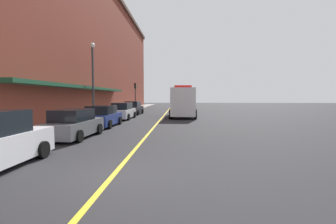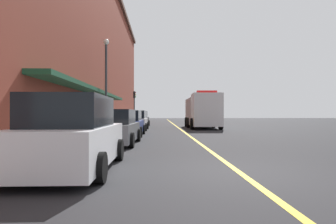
{
  "view_description": "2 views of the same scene",
  "coord_description": "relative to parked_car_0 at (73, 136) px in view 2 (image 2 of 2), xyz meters",
  "views": [
    {
      "loc": [
        1.93,
        -6.83,
        2.29
      ],
      "look_at": [
        0.81,
        16.0,
        0.82
      ],
      "focal_mm": 26.16,
      "sensor_mm": 36.0,
      "label": 1
    },
    {
      "loc": [
        -1.92,
        -6.74,
        1.41
      ],
      "look_at": [
        -1.19,
        16.19,
        1.53
      ],
      "focal_mm": 30.46,
      "sensor_mm": 36.0,
      "label": 2
    }
  ],
  "objects": [
    {
      "name": "traffic_light_near",
      "position": [
        -1.25,
        32.11,
        2.3
      ],
      "size": [
        0.38,
        0.36,
        4.3
      ],
      "color": "#232326",
      "rests_on": "sidewalk_left"
    },
    {
      "name": "box_truck",
      "position": [
        6.3,
        20.5,
        0.76
      ],
      "size": [
        2.87,
        8.49,
        3.39
      ],
      "rotation": [
        0.0,
        0.0,
        -1.58
      ],
      "color": "silver",
      "rests_on": "ground"
    },
    {
      "name": "parked_car_1",
      "position": [
        0.16,
        5.89,
        -0.11
      ],
      "size": [
        2.06,
        4.49,
        1.59
      ],
      "rotation": [
        0.0,
        0.0,
        1.54
      ],
      "color": "#595B60",
      "rests_on": "ground"
    },
    {
      "name": "parked_car_4",
      "position": [
        0.02,
        23.61,
        -0.07
      ],
      "size": [
        2.14,
        4.72,
        1.67
      ],
      "rotation": [
        0.0,
        0.0,
        1.54
      ],
      "color": "black",
      "rests_on": "ground"
    },
    {
      "name": "brick_building_left",
      "position": [
        -9.89,
        23.63,
        7.85
      ],
      "size": [
        14.23,
        64.0,
        17.39
      ],
      "color": "maroon",
      "rests_on": "ground"
    },
    {
      "name": "parked_car_3",
      "position": [
        0.16,
        17.26,
        -0.08
      ],
      "size": [
        2.04,
        4.79,
        1.66
      ],
      "rotation": [
        0.0,
        0.0,
        1.56
      ],
      "color": "silver",
      "rests_on": "ground"
    },
    {
      "name": "ground_plane",
      "position": [
        4.04,
        24.63,
        -0.85
      ],
      "size": [
        112.0,
        112.0,
        0.0
      ],
      "primitive_type": "plane",
      "color": "#232326"
    },
    {
      "name": "parked_car_2",
      "position": [
        0.1,
        11.02,
        -0.1
      ],
      "size": [
        2.15,
        4.42,
        1.6
      ],
      "rotation": [
        0.0,
        0.0,
        1.56
      ],
      "color": "navy",
      "rests_on": "ground"
    },
    {
      "name": "street_lamp_left",
      "position": [
        -1.91,
        14.69,
        3.54
      ],
      "size": [
        0.44,
        0.44,
        6.94
      ],
      "color": "#33383D",
      "rests_on": "sidewalk_left"
    },
    {
      "name": "lane_center_stripe",
      "position": [
        4.04,
        24.63,
        -0.85
      ],
      "size": [
        0.16,
        70.0,
        0.01
      ],
      "primitive_type": "cube",
      "color": "gold",
      "rests_on": "ground"
    },
    {
      "name": "parking_meter_0",
      "position": [
        -1.31,
        8.15,
        0.2
      ],
      "size": [
        0.14,
        0.18,
        1.33
      ],
      "color": "#4C4C51",
      "rests_on": "sidewalk_left"
    },
    {
      "name": "parked_car_0",
      "position": [
        0.0,
        0.0,
        0.0
      ],
      "size": [
        2.08,
        4.57,
        1.84
      ],
      "rotation": [
        0.0,
        0.0,
        1.57
      ],
      "color": "silver",
      "rests_on": "ground"
    },
    {
      "name": "parking_meter_2",
      "position": [
        -1.31,
        9.46,
        0.2
      ],
      "size": [
        0.14,
        0.18,
        1.33
      ],
      "color": "#4C4C51",
      "rests_on": "sidewalk_left"
    },
    {
      "name": "parking_meter_1",
      "position": [
        -1.31,
        11.36,
        0.2
      ],
      "size": [
        0.14,
        0.18,
        1.33
      ],
      "color": "#4C4C51",
      "rests_on": "sidewalk_left"
    },
    {
      "name": "sidewalk_left",
      "position": [
        -2.16,
        24.63,
        -0.78
      ],
      "size": [
        2.4,
        70.0,
        0.15
      ],
      "primitive_type": "cube",
      "color": "gray",
      "rests_on": "ground"
    }
  ]
}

